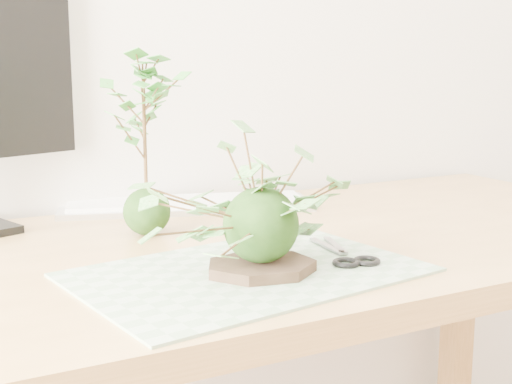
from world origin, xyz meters
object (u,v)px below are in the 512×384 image
at_px(ivy_kokedama, 261,190).
at_px(keyboard, 187,204).
at_px(maple_kokedama, 143,96).
at_px(desk, 254,292).

bearing_deg(ivy_kokedama, keyboard, 80.28).
bearing_deg(maple_kokedama, desk, -40.66).
distance_m(desk, maple_kokedama, 0.37).
xyz_separation_m(ivy_kokedama, keyboard, (0.08, 0.45, -0.11)).
xyz_separation_m(desk, ivy_kokedama, (-0.08, -0.17, 0.21)).
relative_size(desk, ivy_kokedama, 4.96).
bearing_deg(keyboard, maple_kokedama, -112.24).
height_order(maple_kokedama, keyboard, maple_kokedama).
distance_m(desk, keyboard, 0.30).
relative_size(maple_kokedama, keyboard, 0.65).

